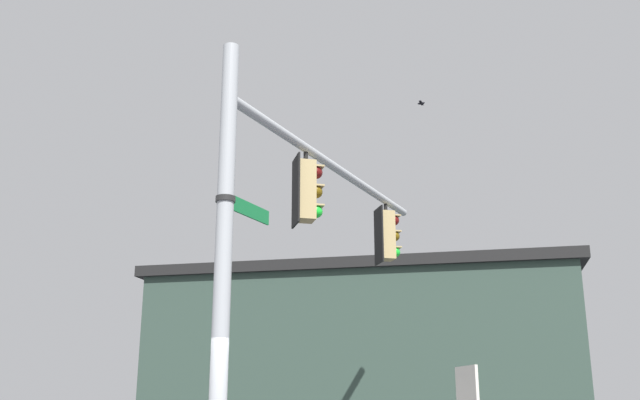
{
  "coord_description": "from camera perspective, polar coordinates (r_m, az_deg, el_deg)",
  "views": [
    {
      "loc": [
        9.82,
        -1.07,
        1.56
      ],
      "look_at": [
        -2.21,
        1.91,
        5.17
      ],
      "focal_mm": 40.88,
      "sensor_mm": 36.0,
      "label": 1
    }
  ],
  "objects": [
    {
      "name": "bird_flying",
      "position": [
        18.39,
        7.93,
        7.52
      ],
      "size": [
        0.24,
        0.2,
        0.06
      ],
      "color": "black"
    },
    {
      "name": "mast_arm",
      "position": [
        13.71,
        1.26,
        2.52
      ],
      "size": [
        5.51,
        4.82,
        0.16
      ],
      "primitive_type": "cylinder",
      "rotation": [
        0.0,
        1.57,
        2.43
      ],
      "color": "#ADB2B7"
    },
    {
      "name": "traffic_light_mid_inner",
      "position": [
        15.68,
        5.28,
        -2.79
      ],
      "size": [
        0.54,
        0.49,
        1.31
      ],
      "color": "black"
    },
    {
      "name": "storefront_building",
      "position": [
        22.63,
        3.99,
        -13.14
      ],
      "size": [
        12.27,
        14.21,
        5.53
      ],
      "color": "#33473D",
      "rests_on": "ground"
    },
    {
      "name": "street_name_sign",
      "position": [
        10.56,
        -6.37,
        -0.42
      ],
      "size": [
        1.03,
        0.91,
        0.22
      ],
      "color": "#147238"
    },
    {
      "name": "signal_pole",
      "position": [
        10.05,
        -7.62,
        -5.53
      ],
      "size": [
        0.24,
        0.24,
        6.81
      ],
      "primitive_type": "cylinder",
      "color": "#ADB2B7",
      "rests_on": "ground"
    },
    {
      "name": "traffic_light_nearest_pole",
      "position": [
        12.46,
        -1.04,
        0.71
      ],
      "size": [
        0.54,
        0.49,
        1.31
      ],
      "color": "black"
    }
  ]
}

